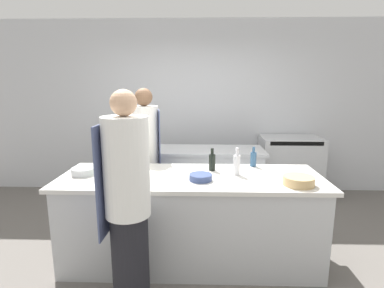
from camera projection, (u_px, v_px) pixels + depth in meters
The scene contains 16 objects.
ground_plane at pixel (191, 257), 3.15m from camera, with size 16.00×16.00×0.00m, color #605B56.
wall_back at pixel (195, 108), 4.96m from camera, with size 8.00×0.06×2.80m.
prep_counter at pixel (191, 218), 3.06m from camera, with size 2.59×0.89×0.90m.
pass_counter at pixel (185, 180), 4.27m from camera, with size 2.20×0.64×0.90m.
oven_range at pixel (289, 168), 4.75m from camera, with size 0.92×0.61×0.97m.
chef_at_prep_near at pixel (128, 205), 2.29m from camera, with size 0.36×0.34×1.76m.
chef_at_stove at pixel (146, 159), 3.72m from camera, with size 0.38×0.36×1.75m.
bottle_olive_oil at pixel (212, 162), 3.13m from camera, with size 0.07×0.07×0.24m.
bottle_vinegar at pixel (140, 159), 3.27m from camera, with size 0.08×0.08×0.23m.
bottle_wine at pixel (237, 164), 2.98m from camera, with size 0.07×0.07×0.28m.
bottle_cooking_oil at pixel (103, 171), 2.88m from camera, with size 0.08×0.08×0.19m.
bottle_sauce at pixel (253, 159), 3.29m from camera, with size 0.07×0.07×0.22m.
bowl_mixing_large at pixel (201, 177), 2.82m from camera, with size 0.22×0.22×0.06m.
bowl_prep_small at pixel (299, 181), 2.69m from camera, with size 0.28×0.28×0.08m.
bowl_ceramic_blue at pixel (83, 171), 3.00m from camera, with size 0.23×0.23×0.07m.
bowl_wooden_salad at pixel (117, 167), 3.10m from camera, with size 0.20×0.20×0.09m.
Camera 1 is at (0.09, -2.85, 1.80)m, focal length 28.00 mm.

